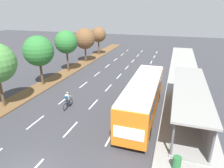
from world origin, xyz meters
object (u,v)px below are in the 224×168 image
object	(u,v)px
median_tree_farthest	(98,35)
trash_bin	(177,163)
bus_shelter	(192,99)
median_tree_fourth	(66,42)
median_tree_fifth	(85,39)
median_tree_third	(39,51)
bus	(143,95)
cyclist	(68,101)

from	to	relation	value
median_tree_farthest	trash_bin	xyz separation A→B (m)	(16.55, -28.87, -3.78)
bus_shelter	median_tree_fourth	bearing A→B (deg)	152.94
bus_shelter	median_tree_fifth	xyz separation A→B (m)	(-17.75, 15.46, 2.48)
median_tree_fourth	median_tree_third	bearing A→B (deg)	-91.28
bus_shelter	trash_bin	world-z (taller)	bus_shelter
bus_shelter	median_tree_farthest	world-z (taller)	median_tree_farthest
median_tree_fifth	trash_bin	world-z (taller)	median_tree_fifth
median_tree_fourth	median_tree_fifth	xyz separation A→B (m)	(0.07, 6.35, -0.34)
bus	bus_shelter	bearing A→B (deg)	11.89
cyclist	median_tree_fourth	distance (m)	13.10
cyclist	trash_bin	world-z (taller)	cyclist
bus_shelter	cyclist	xyz separation A→B (m)	(-11.66, -1.78, -1.08)
bus_shelter	median_tree_farthest	xyz separation A→B (m)	(-17.63, 21.81, 2.49)
trash_bin	median_tree_farthest	bearing A→B (deg)	119.81
median_tree_fourth	bus	bearing A→B (deg)	-36.46
bus	median_tree_fifth	xyz separation A→B (m)	(-13.47, 16.36, 2.28)
median_tree_fourth	median_tree_farthest	distance (m)	12.72
cyclist	median_tree_farthest	size ratio (longest dim) A/B	0.31
bus	cyclist	size ratio (longest dim) A/B	6.20
median_tree_fourth	median_tree_farthest	xyz separation A→B (m)	(0.20, 12.71, -0.33)
bus_shelter	cyclist	world-z (taller)	bus_shelter
bus_shelter	trash_bin	distance (m)	7.26
median_tree_farthest	trash_bin	bearing A→B (deg)	-60.19
bus_shelter	bus	xyz separation A→B (m)	(-4.28, -0.90, 0.20)
median_tree_third	median_tree_fifth	distance (m)	12.71
cyclist	median_tree_fifth	xyz separation A→B (m)	(-6.09, 17.24, 3.55)
bus	median_tree_third	xyz separation A→B (m)	(-13.68, 3.65, 2.47)
cyclist	median_tree_fifth	distance (m)	18.63
bus	cyclist	distance (m)	7.54
trash_bin	cyclist	bearing A→B (deg)	153.49
cyclist	median_tree_third	size ratio (longest dim) A/B	0.29
bus	median_tree_fifth	bearing A→B (deg)	129.47
bus_shelter	bus	bearing A→B (deg)	-168.11
bus_shelter	cyclist	size ratio (longest dim) A/B	7.07
median_tree_farthest	median_tree_third	bearing A→B (deg)	-91.01
cyclist	trash_bin	xyz separation A→B (m)	(10.58, -5.28, -0.22)
bus	cyclist	world-z (taller)	bus
bus_shelter	median_tree_fifth	distance (m)	23.67
trash_bin	median_tree_fifth	bearing A→B (deg)	126.51
median_tree_farthest	trash_bin	distance (m)	33.49
median_tree_third	trash_bin	bearing A→B (deg)	-30.16
bus	median_tree_farthest	size ratio (longest dim) A/B	1.94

